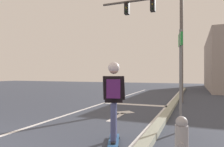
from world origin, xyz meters
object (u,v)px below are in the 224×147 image
at_px(skateboard, 114,140).
at_px(skater, 114,91).
at_px(fire_hydrant, 182,141).
at_px(street_sign_post, 181,65).
at_px(traffic_signal_mast, 160,23).

relative_size(skateboard, skater, 0.54).
bearing_deg(fire_hydrant, skateboard, 158.97).
xyz_separation_m(street_sign_post, fire_hydrant, (0.13, -1.86, -1.22)).
bearing_deg(fire_hydrant, street_sign_post, 93.93).
height_order(traffic_signal_mast, street_sign_post, traffic_signal_mast).
bearing_deg(traffic_signal_mast, skateboard, -88.83).
xyz_separation_m(skater, fire_hydrant, (1.30, -0.48, -0.67)).
relative_size(street_sign_post, fire_hydrant, 3.34).
relative_size(traffic_signal_mast, fire_hydrant, 7.78).
distance_m(skateboard, fire_hydrant, 1.43).
distance_m(skateboard, street_sign_post, 2.36).
xyz_separation_m(skateboard, street_sign_post, (1.18, 1.36, 1.52)).
height_order(skater, traffic_signal_mast, traffic_signal_mast).
bearing_deg(street_sign_post, skateboard, -130.87).
distance_m(skater, street_sign_post, 1.89).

